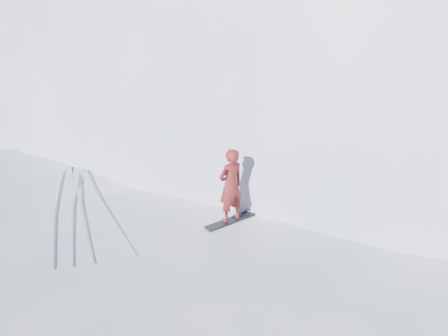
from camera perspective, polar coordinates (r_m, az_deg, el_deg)
name	(u,v)px	position (r m, az deg, el deg)	size (l,w,h in m)	color
near_ridge	(145,325)	(12.22, -10.32, -19.56)	(36.00, 28.00, 4.80)	white
summit_peak	(404,92)	(38.91, 22.49, 9.13)	(60.00, 56.00, 56.00)	white
peak_shoulder	(284,121)	(28.60, 7.88, 6.14)	(28.00, 24.00, 18.00)	white
snowboard	(230,220)	(11.61, 0.85, -6.85)	(1.52, 0.28, 0.03)	black
snowboarder	(231,186)	(11.14, 0.88, -2.33)	(0.73, 0.48, 2.00)	maroon
board_tracks	(77,206)	(13.00, -18.61, -4.67)	(2.87, 5.95, 0.04)	silver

